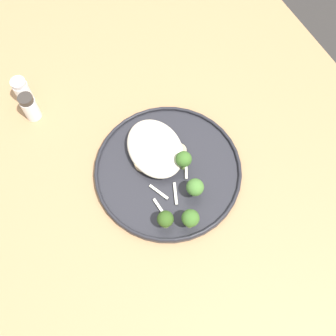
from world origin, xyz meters
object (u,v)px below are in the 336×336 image
object	(u,v)px
seared_scallop_front_small	(153,128)
broccoli_floret_center_pile	(195,188)
pepper_shaker	(30,107)
seared_scallop_large_seared	(157,146)
seared_scallop_right_edge	(145,161)
broccoli_floret_left_leaning	(165,219)
broccoli_floret_beside_noodles	(184,160)
seared_scallop_left_edge	(179,151)
broccoli_floret_small_sprig	(190,219)
salt_shaker	(23,91)
dinner_plate	(168,170)

from	to	relation	value
seared_scallop_front_small	broccoli_floret_center_pile	world-z (taller)	broccoli_floret_center_pile
pepper_shaker	seared_scallop_large_seared	bearing A→B (deg)	44.46
seared_scallop_right_edge	broccoli_floret_left_leaning	world-z (taller)	broccoli_floret_left_leaning
seared_scallop_right_edge	seared_scallop_large_seared	distance (m)	0.04
seared_scallop_large_seared	broccoli_floret_beside_noodles	bearing A→B (deg)	24.25
seared_scallop_front_small	seared_scallop_left_edge	bearing A→B (deg)	16.75
seared_scallop_left_edge	broccoli_floret_beside_noodles	size ratio (longest dim) A/B	0.58
broccoli_floret_beside_noodles	seared_scallop_left_edge	bearing A→B (deg)	168.02
broccoli_floret_small_sprig	broccoli_floret_left_leaning	xyz separation A→B (m)	(-0.02, -0.04, -0.00)
seared_scallop_front_small	salt_shaker	size ratio (longest dim) A/B	0.43
seared_scallop_front_small	seared_scallop_large_seared	bearing A→B (deg)	-17.28
broccoli_floret_beside_noodles	broccoli_floret_small_sprig	world-z (taller)	broccoli_floret_small_sprig
broccoli_floret_small_sprig	seared_scallop_right_edge	bearing A→B (deg)	-172.92
seared_scallop_right_edge	broccoli_floret_small_sprig	world-z (taller)	broccoli_floret_small_sprig
dinner_plate	seared_scallop_right_edge	world-z (taller)	seared_scallop_right_edge
broccoli_floret_center_pile	pepper_shaker	size ratio (longest dim) A/B	0.75
seared_scallop_left_edge	seared_scallop_large_seared	size ratio (longest dim) A/B	1.24
dinner_plate	salt_shaker	xyz separation A→B (m)	(-0.29, -0.19, 0.02)
seared_scallop_large_seared	salt_shaker	size ratio (longest dim) A/B	0.37
dinner_plate	pepper_shaker	xyz separation A→B (m)	(-0.25, -0.19, 0.02)
seared_scallop_front_small	pepper_shaker	size ratio (longest dim) A/B	0.43
broccoli_floret_center_pile	seared_scallop_front_small	bearing A→B (deg)	-177.70
broccoli_floret_small_sprig	seared_scallop_front_small	bearing A→B (deg)	171.77
seared_scallop_left_edge	broccoli_floret_left_leaning	bearing A→B (deg)	-37.59
seared_scallop_front_small	seared_scallop_large_seared	distance (m)	0.04
broccoli_floret_small_sprig	pepper_shaker	world-z (taller)	pepper_shaker
broccoli_floret_left_leaning	pepper_shaker	bearing A→B (deg)	-158.62
seared_scallop_left_edge	broccoli_floret_beside_noodles	distance (m)	0.04
seared_scallop_front_small	broccoli_floret_small_sprig	bearing A→B (deg)	-8.23
broccoli_floret_center_pile	pepper_shaker	xyz separation A→B (m)	(-0.32, -0.21, -0.01)
broccoli_floret_beside_noodles	broccoli_floret_left_leaning	world-z (taller)	broccoli_floret_beside_noodles
seared_scallop_left_edge	seared_scallop_front_small	xyz separation A→B (m)	(-0.07, -0.02, 0.00)
seared_scallop_large_seared	broccoli_floret_left_leaning	xyz separation A→B (m)	(0.15, -0.06, 0.02)
seared_scallop_large_seared	broccoli_floret_small_sprig	xyz separation A→B (m)	(0.17, -0.02, 0.02)
dinner_plate	broccoli_floret_small_sprig	xyz separation A→B (m)	(0.12, -0.02, 0.04)
seared_scallop_left_edge	dinner_plate	bearing A→B (deg)	-57.45
seared_scallop_right_edge	broccoli_floret_center_pile	size ratio (longest dim) A/B	0.71
seared_scallop_large_seared	dinner_plate	bearing A→B (deg)	-2.02
seared_scallop_right_edge	seared_scallop_front_small	bearing A→B (deg)	141.13
dinner_plate	seared_scallop_right_edge	distance (m)	0.05
broccoli_floret_left_leaning	seared_scallop_large_seared	bearing A→B (deg)	158.90
pepper_shaker	seared_scallop_left_edge	bearing A→B (deg)	45.06
seared_scallop_left_edge	seared_scallop_front_small	size ratio (longest dim) A/B	1.05
broccoli_floret_beside_noodles	broccoli_floret_center_pile	size ratio (longest dim) A/B	1.04
broccoli_floret_left_leaning	broccoli_floret_center_pile	bearing A→B (deg)	110.25
seared_scallop_left_edge	broccoli_floret_center_pile	bearing A→B (deg)	-9.31
seared_scallop_right_edge	broccoli_floret_center_pile	bearing A→B (deg)	28.88
seared_scallop_right_edge	broccoli_floret_left_leaning	size ratio (longest dim) A/B	0.75
seared_scallop_front_small	broccoli_floret_left_leaning	distance (m)	0.20
broccoli_floret_center_pile	broccoli_floret_small_sprig	bearing A→B (deg)	-37.03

